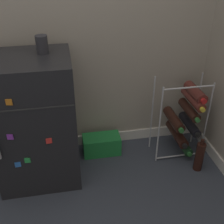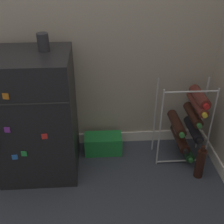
{
  "view_description": "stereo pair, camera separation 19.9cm",
  "coord_description": "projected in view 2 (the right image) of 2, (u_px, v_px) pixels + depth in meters",
  "views": [
    {
      "loc": [
        -0.18,
        -1.33,
        1.48
      ],
      "look_at": [
        0.13,
        0.35,
        0.45
      ],
      "focal_mm": 45.0,
      "sensor_mm": 36.0,
      "label": 1
    },
    {
      "loc": [
        0.02,
        -1.35,
        1.48
      ],
      "look_at": [
        0.13,
        0.35,
        0.45
      ],
      "focal_mm": 45.0,
      "sensor_mm": 36.0,
      "label": 2
    }
  ],
  "objects": [
    {
      "name": "ground_plane",
      "position": [
        97.0,
        195.0,
        1.92
      ],
      "size": [
        14.0,
        14.0,
        0.0
      ],
      "primitive_type": "plane",
      "color": "#333842"
    },
    {
      "name": "mini_fridge",
      "position": [
        36.0,
        117.0,
        1.94
      ],
      "size": [
        0.54,
        0.49,
        0.9
      ],
      "color": "black",
      "rests_on": "ground_plane"
    },
    {
      "name": "wine_rack",
      "position": [
        188.0,
        123.0,
        2.12
      ],
      "size": [
        0.39,
        0.33,
        0.65
      ],
      "color": "#B2B2B7",
      "rests_on": "ground_plane"
    },
    {
      "name": "fridge_top_cup",
      "position": [
        43.0,
        42.0,
        1.73
      ],
      "size": [
        0.07,
        0.07,
        0.11
      ],
      "color": "#28282D",
      "rests_on": "mini_fridge"
    },
    {
      "name": "soda_box",
      "position": [
        103.0,
        144.0,
        2.29
      ],
      "size": [
        0.3,
        0.15,
        0.16
      ],
      "color": "#1E7F38",
      "rests_on": "ground_plane"
    },
    {
      "name": "loose_bottle_floor",
      "position": [
        200.0,
        163.0,
        2.02
      ],
      "size": [
        0.07,
        0.07,
        0.27
      ],
      "color": "black",
      "rests_on": "ground_plane"
    }
  ]
}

